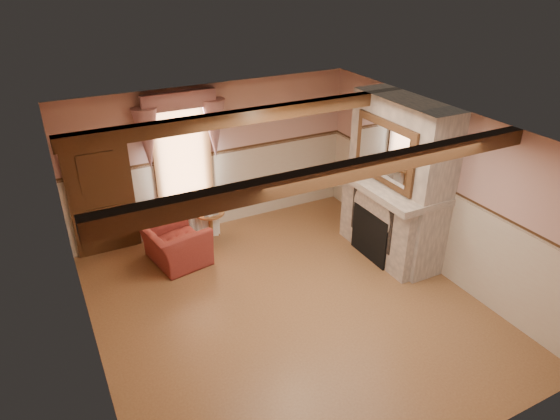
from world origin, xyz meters
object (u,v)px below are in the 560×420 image
bowl (397,183)px  oil_lamp (371,163)px  mantel_clock (362,160)px  armchair (175,243)px  side_table (211,225)px  radiator (201,221)px

bowl → oil_lamp: (0.00, 0.71, 0.10)m
mantel_clock → oil_lamp: (0.00, -0.27, 0.04)m
bowl → oil_lamp: size_ratio=1.12×
armchair → bowl: bowl is taller
side_table → bowl: size_ratio=1.75×
radiator → mantel_clock: (2.70, -1.30, 1.22)m
side_table → armchair: bearing=-150.3°
side_table → mantel_clock: bearing=-23.9°
radiator → side_table: bearing=-35.1°
side_table → radiator: (-0.14, 0.17, 0.02)m
radiator → mantel_clock: mantel_clock is taller
radiator → oil_lamp: (2.70, -1.57, 1.26)m
side_table → oil_lamp: bearing=-28.6°
side_table → mantel_clock: mantel_clock is taller
armchair → mantel_clock: mantel_clock is taller
armchair → side_table: armchair is taller
oil_lamp → side_table: bearing=151.4°
armchair → side_table: bearing=-70.6°
side_table → radiator: size_ratio=0.79×
armchair → side_table: size_ratio=1.99×
side_table → radiator: 0.22m
armchair → oil_lamp: oil_lamp is taller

